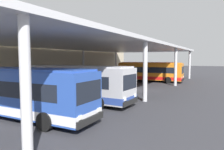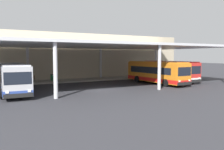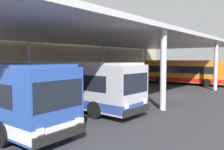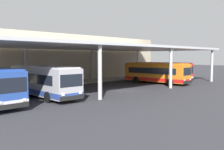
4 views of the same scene
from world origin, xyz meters
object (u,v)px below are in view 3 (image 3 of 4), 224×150
object	(u,v)px
bus_middle_bay	(184,72)
trash_bin	(62,82)
bus_second_bay	(74,84)
bench_waiting	(37,85)
bus_far_bay	(184,70)

from	to	relation	value
bus_middle_bay	trash_bin	bearing A→B (deg)	142.35
bus_second_bay	trash_bin	bearing A→B (deg)	55.35
bench_waiting	bus_far_bay	bearing A→B (deg)	-21.45
bus_second_bay	bench_waiting	world-z (taller)	bus_second_bay
bus_middle_bay	bench_waiting	distance (m)	18.64
trash_bin	bench_waiting	bearing A→B (deg)	-176.09
bus_second_bay	bus_middle_bay	xyz separation A→B (m)	(19.02, -0.28, 0.00)
bus_middle_bay	bench_waiting	bearing A→B (deg)	149.56
bus_second_bay	bus_far_bay	distance (m)	22.98
bench_waiting	trash_bin	distance (m)	3.52
bus_second_bay	bus_far_bay	world-z (taller)	same
bus_second_bay	trash_bin	distance (m)	11.46
bus_second_bay	bench_waiting	bearing A→B (deg)	71.98
bus_second_bay	bus_middle_bay	world-z (taller)	same
bus_second_bay	bus_middle_bay	size ratio (longest dim) A/B	0.99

